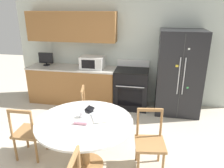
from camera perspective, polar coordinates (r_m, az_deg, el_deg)
back_wall at (r=5.30m, az=-0.99°, el=10.53°), size 5.20×0.44×2.60m
kitchen_counter at (r=5.50m, az=-10.16°, el=-0.14°), size 2.14×0.64×0.90m
refrigerator at (r=4.98m, az=17.14°, el=2.79°), size 0.94×0.77×1.84m
oven_range at (r=5.15m, az=5.09°, el=-1.08°), size 0.76×0.68×1.08m
microwave at (r=5.17m, az=-5.14°, el=5.66°), size 0.54×0.38×0.28m
countertop_tv at (r=5.63m, az=-16.87°, el=6.37°), size 0.36×0.16×0.32m
dining_table at (r=3.21m, az=-7.13°, el=-11.40°), size 1.38×1.38×0.77m
dining_chair_left at (r=3.72m, az=-20.95°, el=-11.75°), size 0.44×0.44×0.90m
dining_chair_right at (r=3.31m, az=9.85°, el=-14.81°), size 0.48×0.48×0.90m
dining_chair_far at (r=4.13m, az=-5.21°, el=-7.14°), size 0.50×0.50×0.90m
candle_glass at (r=3.23m, az=-7.78°, el=-7.96°), size 0.08×0.08×0.09m
folded_napkin at (r=3.06m, az=-8.23°, el=-10.00°), size 0.19×0.06×0.05m
wallet at (r=3.39m, az=-5.97°, el=-6.71°), size 0.17×0.17×0.07m
mail_stack at (r=3.19m, az=-3.12°, el=-8.75°), size 0.33×0.36×0.02m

